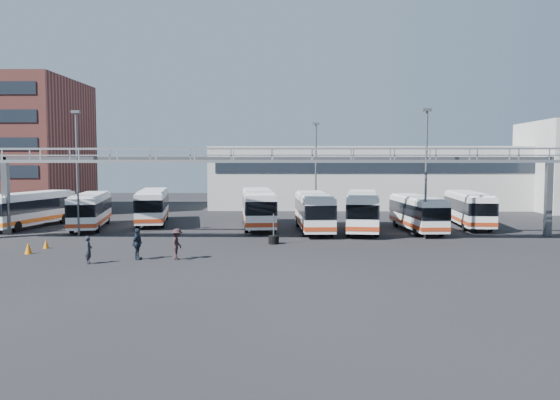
{
  "coord_description": "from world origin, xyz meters",
  "views": [
    {
      "loc": [
        1.55,
        -36.02,
        6.06
      ],
      "look_at": [
        0.56,
        6.0,
        3.12
      ],
      "focal_mm": 35.0,
      "sensor_mm": 36.0,
      "label": 1
    }
  ],
  "objects_px": {
    "light_pole_left": "(77,166)",
    "tire_stack": "(274,239)",
    "bus_2": "(153,205)",
    "pedestrian_d": "(137,244)",
    "bus_6": "(362,210)",
    "bus_7": "(417,212)",
    "cone_right": "(28,248)",
    "bus_0": "(31,208)",
    "bus_1": "(91,209)",
    "cone_left": "(46,244)",
    "bus_8": "(468,208)",
    "light_pole_back": "(316,165)",
    "bus_5": "(314,210)",
    "pedestrian_c": "(177,244)",
    "bus_4": "(258,207)",
    "light_pole_mid": "(426,166)",
    "pedestrian_a": "(89,250)"
  },
  "relations": [
    {
      "from": "bus_6",
      "to": "bus_7",
      "type": "xyz_separation_m",
      "value": [
        4.77,
        0.05,
        -0.19
      ]
    },
    {
      "from": "light_pole_back",
      "to": "bus_5",
      "type": "height_order",
      "value": "light_pole_back"
    },
    {
      "from": "light_pole_back",
      "to": "bus_7",
      "type": "xyz_separation_m",
      "value": [
        8.41,
        -10.36,
        -4.02
      ]
    },
    {
      "from": "bus_0",
      "to": "light_pole_back",
      "type": "bearing_deg",
      "value": 27.66
    },
    {
      "from": "light_pole_back",
      "to": "tire_stack",
      "type": "relative_size",
      "value": 4.58
    },
    {
      "from": "light_pole_left",
      "to": "tire_stack",
      "type": "height_order",
      "value": "light_pole_left"
    },
    {
      "from": "bus_7",
      "to": "cone_left",
      "type": "relative_size",
      "value": 16.1
    },
    {
      "from": "bus_1",
      "to": "bus_6",
      "type": "relative_size",
      "value": 0.93
    },
    {
      "from": "bus_1",
      "to": "pedestrian_d",
      "type": "relative_size",
      "value": 5.5
    },
    {
      "from": "light_pole_left",
      "to": "cone_left",
      "type": "height_order",
      "value": "light_pole_left"
    },
    {
      "from": "bus_8",
      "to": "cone_right",
      "type": "height_order",
      "value": "bus_8"
    },
    {
      "from": "light_pole_mid",
      "to": "bus_7",
      "type": "height_order",
      "value": "light_pole_mid"
    },
    {
      "from": "light_pole_left",
      "to": "cone_left",
      "type": "distance_m",
      "value": 8.47
    },
    {
      "from": "bus_5",
      "to": "pedestrian_c",
      "type": "xyz_separation_m",
      "value": [
        -9.0,
        -14.07,
        -0.87
      ]
    },
    {
      "from": "light_pole_left",
      "to": "tire_stack",
      "type": "bearing_deg",
      "value": -14.01
    },
    {
      "from": "bus_1",
      "to": "bus_2",
      "type": "xyz_separation_m",
      "value": [
        4.73,
        3.81,
        0.09
      ]
    },
    {
      "from": "light_pole_left",
      "to": "tire_stack",
      "type": "relative_size",
      "value": 4.58
    },
    {
      "from": "bus_6",
      "to": "bus_8",
      "type": "xyz_separation_m",
      "value": [
        10.31,
        3.45,
        -0.1
      ]
    },
    {
      "from": "light_pole_back",
      "to": "pedestrian_a",
      "type": "relative_size",
      "value": 6.16
    },
    {
      "from": "bus_7",
      "to": "pedestrian_a",
      "type": "height_order",
      "value": "bus_7"
    },
    {
      "from": "bus_5",
      "to": "cone_left",
      "type": "xyz_separation_m",
      "value": [
        -19.14,
        -9.96,
        -1.52
      ]
    },
    {
      "from": "bus_7",
      "to": "cone_right",
      "type": "distance_m",
      "value": 30.95
    },
    {
      "from": "light_pole_back",
      "to": "bus_7",
      "type": "bearing_deg",
      "value": -50.92
    },
    {
      "from": "bus_4",
      "to": "light_pole_mid",
      "type": "bearing_deg",
      "value": -33.44
    },
    {
      "from": "light_pole_back",
      "to": "bus_4",
      "type": "xyz_separation_m",
      "value": [
        -5.64,
        -8.01,
        -3.8
      ]
    },
    {
      "from": "bus_0",
      "to": "cone_right",
      "type": "height_order",
      "value": "bus_0"
    },
    {
      "from": "bus_2",
      "to": "bus_7",
      "type": "xyz_separation_m",
      "value": [
        24.57,
        -5.25,
        -0.14
      ]
    },
    {
      "from": "bus_8",
      "to": "pedestrian_c",
      "type": "distance_m",
      "value": 29.48
    },
    {
      "from": "bus_2",
      "to": "pedestrian_d",
      "type": "bearing_deg",
      "value": -88.5
    },
    {
      "from": "bus_6",
      "to": "tire_stack",
      "type": "distance_m",
      "value": 10.8
    },
    {
      "from": "cone_left",
      "to": "light_pole_back",
      "type": "bearing_deg",
      "value": 46.08
    },
    {
      "from": "bus_8",
      "to": "cone_left",
      "type": "relative_size",
      "value": 16.91
    },
    {
      "from": "bus_4",
      "to": "tire_stack",
      "type": "relative_size",
      "value": 5.26
    },
    {
      "from": "bus_2",
      "to": "bus_8",
      "type": "relative_size",
      "value": 1.04
    },
    {
      "from": "bus_7",
      "to": "cone_left",
      "type": "distance_m",
      "value": 29.98
    },
    {
      "from": "pedestrian_c",
      "to": "cone_right",
      "type": "bearing_deg",
      "value": 83.3
    },
    {
      "from": "bus_1",
      "to": "bus_8",
      "type": "relative_size",
      "value": 0.99
    },
    {
      "from": "bus_7",
      "to": "pedestrian_a",
      "type": "xyz_separation_m",
      "value": [
        -23.02,
        -15.79,
        -0.87
      ]
    },
    {
      "from": "bus_0",
      "to": "pedestrian_d",
      "type": "xyz_separation_m",
      "value": [
        14.59,
        -16.35,
        -0.82
      ]
    },
    {
      "from": "bus_6",
      "to": "pedestrian_c",
      "type": "height_order",
      "value": "bus_6"
    },
    {
      "from": "bus_5",
      "to": "light_pole_mid",
      "type": "bearing_deg",
      "value": -30.92
    },
    {
      "from": "bus_8",
      "to": "tire_stack",
      "type": "relative_size",
      "value": 4.84
    },
    {
      "from": "bus_5",
      "to": "pedestrian_a",
      "type": "relative_size",
      "value": 6.68
    },
    {
      "from": "light_pole_back",
      "to": "cone_right",
      "type": "relative_size",
      "value": 13.33
    },
    {
      "from": "light_pole_back",
      "to": "pedestrian_a",
      "type": "xyz_separation_m",
      "value": [
        -14.6,
        -26.15,
        -4.9
      ]
    },
    {
      "from": "light_pole_left",
      "to": "bus_0",
      "type": "bearing_deg",
      "value": 139.84
    },
    {
      "from": "bus_2",
      "to": "cone_left",
      "type": "xyz_separation_m",
      "value": [
        -3.6,
        -15.41,
        -1.53
      ]
    },
    {
      "from": "cone_right",
      "to": "bus_5",
      "type": "bearing_deg",
      "value": 32.34
    },
    {
      "from": "tire_stack",
      "to": "pedestrian_a",
      "type": "bearing_deg",
      "value": -142.9
    },
    {
      "from": "bus_1",
      "to": "light_pole_back",
      "type": "bearing_deg",
      "value": 11.49
    }
  ]
}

